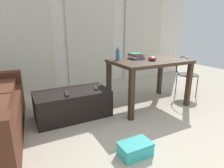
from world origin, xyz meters
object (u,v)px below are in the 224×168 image
object	(u,v)px
wire_chair	(185,72)
bottle_near	(118,55)
scissors	(152,58)
book_stack	(136,56)
coffee_table	(73,104)
shoebox	(135,149)
craft_table	(149,67)
tv_remote_secondary	(96,88)
tv_remote_primary	(67,94)
bowl	(152,58)

from	to	relation	value
wire_chair	bottle_near	world-z (taller)	bottle_near
wire_chair	scissors	xyz separation A→B (m)	(-0.71, 0.15, 0.30)
wire_chair	book_stack	distance (m)	1.09
coffee_table	shoebox	bearing A→B (deg)	-75.59
craft_table	book_stack	size ratio (longest dim) A/B	4.30
tv_remote_secondary	shoebox	world-z (taller)	tv_remote_secondary
craft_table	tv_remote_primary	size ratio (longest dim) A/B	6.96
tv_remote_primary	shoebox	size ratio (longest dim) A/B	0.53
book_stack	bottle_near	bearing A→B (deg)	178.76
scissors	tv_remote_secondary	size ratio (longest dim) A/B	0.59
bottle_near	tv_remote_primary	distance (m)	1.05
bowl	tv_remote_primary	distance (m)	1.47
book_stack	shoebox	xyz separation A→B (m)	(-0.87, -1.28, -0.77)
bowl	tv_remote_primary	world-z (taller)	bowl
tv_remote_primary	tv_remote_secondary	bearing A→B (deg)	20.31
coffee_table	scissors	size ratio (longest dim) A/B	10.26
craft_table	tv_remote_secondary	size ratio (longest dim) A/B	7.05
coffee_table	tv_remote_secondary	distance (m)	0.43
coffee_table	scissors	xyz separation A→B (m)	(1.48, 0.01, 0.60)
craft_table	wire_chair	world-z (taller)	wire_chair
coffee_table	tv_remote_primary	size ratio (longest dim) A/B	5.98
craft_table	bowl	xyz separation A→B (m)	(-0.00, -0.07, 0.15)
scissors	shoebox	size ratio (longest dim) A/B	0.31
wire_chair	shoebox	distance (m)	2.21
coffee_table	shoebox	distance (m)	1.25
craft_table	shoebox	size ratio (longest dim) A/B	3.66
bowl	book_stack	bearing A→B (deg)	112.84
bottle_near	book_stack	bearing A→B (deg)	-1.24
bowl	tv_remote_primary	xyz separation A→B (m)	(-1.40, 0.10, -0.41)
bottle_near	bowl	size ratio (longest dim) A/B	1.46
book_stack	tv_remote_secondary	distance (m)	0.92
scissors	tv_remote_primary	world-z (taller)	scissors
wire_chair	tv_remote_secondary	xyz separation A→B (m)	(-1.83, 0.11, -0.08)
craft_table	scissors	size ratio (longest dim) A/B	11.94
wire_chair	coffee_table	bearing A→B (deg)	176.39
shoebox	wire_chair	bearing A→B (deg)	29.54
tv_remote_secondary	book_stack	bearing A→B (deg)	28.30
scissors	craft_table	bearing A→B (deg)	-140.04
wire_chair	shoebox	world-z (taller)	wire_chair
book_stack	scissors	distance (m)	0.31
coffee_table	book_stack	world-z (taller)	book_stack
wire_chair	shoebox	bearing A→B (deg)	-150.46
wire_chair	bowl	world-z (taller)	bowl
scissors	tv_remote_primary	bearing A→B (deg)	-175.71
tv_remote_primary	bottle_near	bearing A→B (deg)	22.72
craft_table	shoebox	xyz separation A→B (m)	(-0.99, -1.07, -0.61)
bowl	craft_table	bearing A→B (deg)	86.43
bowl	shoebox	size ratio (longest dim) A/B	0.41
craft_table	bottle_near	bearing A→B (deg)	155.42
tv_remote_primary	shoebox	bearing A→B (deg)	-58.39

